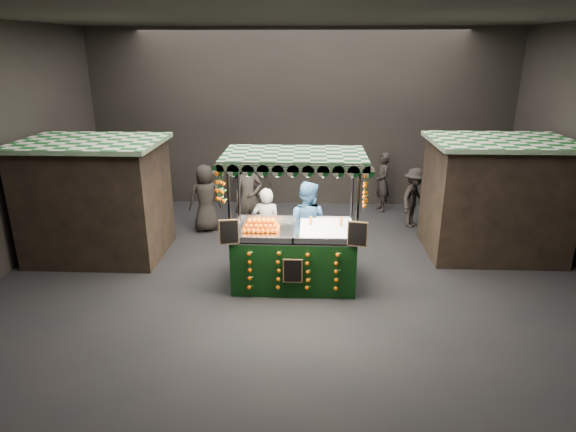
{
  "coord_description": "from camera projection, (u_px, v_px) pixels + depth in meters",
  "views": [
    {
      "loc": [
        0.28,
        -9.09,
        4.5
      ],
      "look_at": [
        -0.13,
        -0.01,
        1.32
      ],
      "focal_mm": 30.52,
      "sensor_mm": 36.0,
      "label": 1
    }
  ],
  "objects": [
    {
      "name": "shopper_2",
      "position": [
        252.0,
        183.0,
        13.43
      ],
      "size": [
        1.12,
        0.55,
        1.84
      ],
      "rotation": [
        0.0,
        0.0,
        3.04
      ],
      "color": "#2C2524",
      "rests_on": "ground"
    },
    {
      "name": "vendor_blue",
      "position": [
        306.0,
        225.0,
        10.24
      ],
      "size": [
        1.1,
        0.98,
        1.89
      ],
      "rotation": [
        0.0,
        0.0,
        2.81
      ],
      "color": "navy",
      "rests_on": "ground"
    },
    {
      "name": "shopper_1",
      "position": [
        461.0,
        200.0,
        12.05
      ],
      "size": [
        0.91,
        0.72,
        1.8
      ],
      "rotation": [
        0.0,
        0.0,
        -0.05
      ],
      "color": "black",
      "rests_on": "ground"
    },
    {
      "name": "neighbour_stall_left",
      "position": [
        97.0,
        199.0,
        10.77
      ],
      "size": [
        3.0,
        2.2,
        2.6
      ],
      "color": "black",
      "rests_on": "ground"
    },
    {
      "name": "shopper_5",
      "position": [
        444.0,
        203.0,
        12.2
      ],
      "size": [
        0.8,
        1.52,
        1.57
      ],
      "rotation": [
        0.0,
        0.0,
        1.82
      ],
      "color": "#2E2726",
      "rests_on": "ground"
    },
    {
      "name": "market_hall",
      "position": [
        295.0,
        110.0,
        8.95
      ],
      "size": [
        12.1,
        10.1,
        5.05
      ],
      "color": "black",
      "rests_on": "ground"
    },
    {
      "name": "ground",
      "position": [
        294.0,
        276.0,
        10.07
      ],
      "size": [
        12.0,
        12.0,
        0.0
      ],
      "primitive_type": "plane",
      "color": "black",
      "rests_on": "ground"
    },
    {
      "name": "shopper_3",
      "position": [
        414.0,
        198.0,
        12.62
      ],
      "size": [
        1.07,
        1.16,
        1.56
      ],
      "rotation": [
        0.0,
        0.0,
        0.93
      ],
      "color": "black",
      "rests_on": "ground"
    },
    {
      "name": "vendor_grey",
      "position": [
        266.0,
        226.0,
        10.45
      ],
      "size": [
        0.63,
        0.42,
        1.69
      ],
      "rotation": [
        0.0,
        0.0,
        3.17
      ],
      "color": "gray",
      "rests_on": "ground"
    },
    {
      "name": "shopper_6",
      "position": [
        382.0,
        182.0,
        13.83
      ],
      "size": [
        0.48,
        0.66,
        1.69
      ],
      "rotation": [
        0.0,
        0.0,
        -1.43
      ],
      "color": "black",
      "rests_on": "ground"
    },
    {
      "name": "neighbour_stall_right",
      "position": [
        495.0,
        197.0,
        10.86
      ],
      "size": [
        3.0,
        2.2,
        2.6
      ],
      "color": "black",
      "rests_on": "ground"
    },
    {
      "name": "shopper_4",
      "position": [
        206.0,
        198.0,
        12.32
      ],
      "size": [
        0.99,
        0.83,
        1.71
      ],
      "rotation": [
        0.0,
        0.0,
        3.55
      ],
      "color": "black",
      "rests_on": "ground"
    },
    {
      "name": "juice_stall",
      "position": [
        295.0,
        246.0,
        9.5
      ],
      "size": [
        2.72,
        1.6,
        2.64
      ],
      "color": "black",
      "rests_on": "ground"
    },
    {
      "name": "shopper_0",
      "position": [
        248.0,
        197.0,
        12.0
      ],
      "size": [
        0.82,
        0.67,
        1.94
      ],
      "rotation": [
        0.0,
        0.0,
        0.34
      ],
      "color": "#2C2824",
      "rests_on": "ground"
    }
  ]
}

